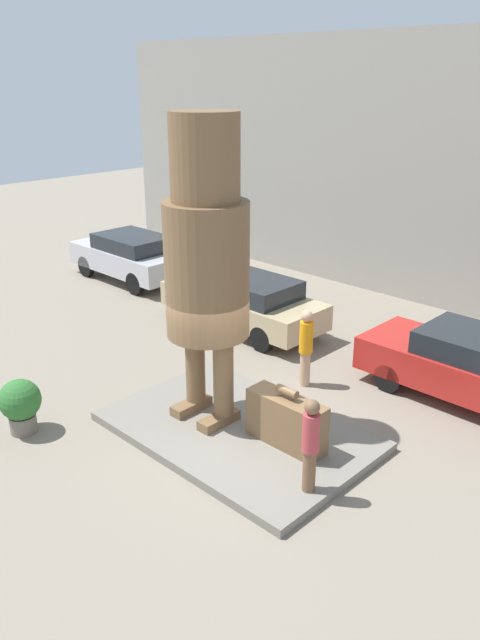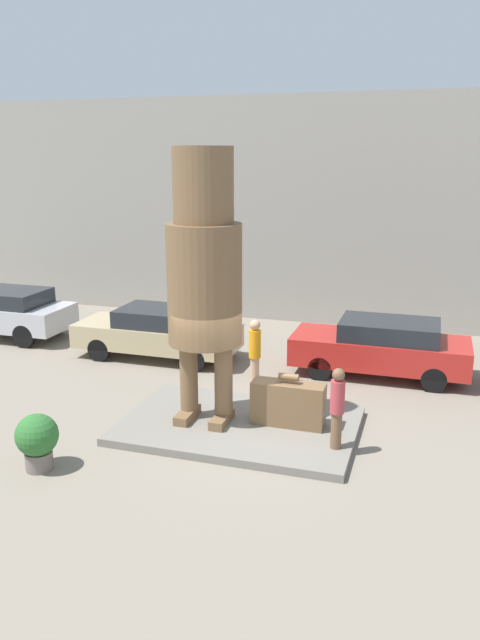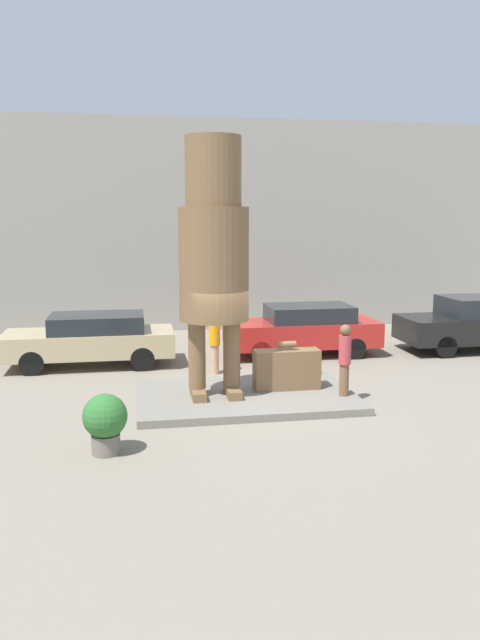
% 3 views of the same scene
% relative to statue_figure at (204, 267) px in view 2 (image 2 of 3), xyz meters
% --- Properties ---
extents(ground_plane, '(60.00, 60.00, 0.00)m').
position_rel_statue_figure_xyz_m(ground_plane, '(0.69, 0.05, -3.40)').
color(ground_plane, gray).
extents(pedestal, '(4.82, 3.16, 0.16)m').
position_rel_statue_figure_xyz_m(pedestal, '(0.69, 0.05, -3.31)').
color(pedestal, slate).
rests_on(pedestal, ground_plane).
extents(building_backdrop, '(28.00, 0.60, 7.40)m').
position_rel_statue_figure_xyz_m(building_backdrop, '(0.69, 9.15, 0.30)').
color(building_backdrop, gray).
rests_on(building_backdrop, ground_plane).
extents(statue_figure, '(1.50, 1.50, 5.53)m').
position_rel_statue_figure_xyz_m(statue_figure, '(0.00, 0.00, 0.00)').
color(statue_figure, brown).
rests_on(statue_figure, pedestal).
extents(giant_suitcase, '(1.49, 0.48, 1.11)m').
position_rel_statue_figure_xyz_m(giant_suitcase, '(1.69, 0.25, -2.77)').
color(giant_suitcase, brown).
rests_on(giant_suitcase, pedestal).
extents(tourist, '(0.27, 0.27, 1.59)m').
position_rel_statue_figure_xyz_m(tourist, '(2.79, -0.51, -2.36)').
color(tourist, brown).
rests_on(tourist, pedestal).
extents(parked_car_silver, '(4.26, 1.82, 1.51)m').
position_rel_statue_figure_xyz_m(parked_car_silver, '(-8.34, 4.37, -2.58)').
color(parked_car_silver, '#B7B7BC').
rests_on(parked_car_silver, ground_plane).
extents(parked_car_tan, '(4.54, 1.75, 1.42)m').
position_rel_statue_figure_xyz_m(parked_car_tan, '(-2.86, 3.92, -2.63)').
color(parked_car_tan, tan).
rests_on(parked_car_tan, ground_plane).
extents(parked_car_red, '(4.45, 1.75, 1.48)m').
position_rel_statue_figure_xyz_m(parked_car_red, '(3.20, 4.26, -2.61)').
color(parked_car_red, '#B2231E').
rests_on(parked_car_red, ground_plane).
extents(planter_pot, '(0.77, 0.77, 1.06)m').
position_rel_statue_figure_xyz_m(planter_pot, '(-2.25, -2.65, -2.80)').
color(planter_pot, '#70665B').
rests_on(planter_pot, ground_plane).
extents(worker_hivis, '(0.29, 0.29, 1.71)m').
position_rel_statue_figure_xyz_m(worker_hivis, '(0.33, 2.48, -2.46)').
color(worker_hivis, tan).
rests_on(worker_hivis, ground_plane).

